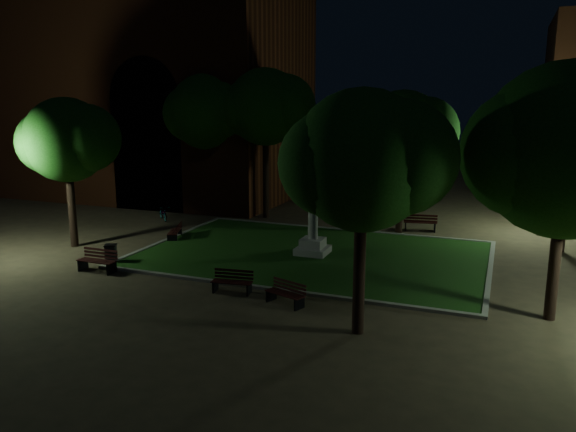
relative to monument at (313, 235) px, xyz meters
name	(u,v)px	position (x,y,z in m)	size (l,w,h in m)	color
ground	(297,267)	(0.00, -2.00, -0.96)	(80.00, 80.00, 0.00)	#453926
lawn	(313,254)	(0.00, 0.00, -0.92)	(15.00, 10.00, 0.08)	#18400F
lawn_kerb	(313,254)	(0.00, 0.00, -0.90)	(15.40, 10.40, 0.12)	slate
monument	(313,235)	(0.00, 0.00, 0.00)	(1.40, 1.40, 3.20)	#9E9990
building_main	(158,93)	(-15.86, 11.79, 6.42)	(20.00, 12.00, 15.00)	#552613
tree_west	(68,140)	(-11.10, -2.69, 4.13)	(4.82, 3.94, 7.06)	black
tree_north_wl	(267,107)	(-5.16, 6.80, 5.53)	(5.46, 4.45, 8.72)	black
tree_north_er	(405,133)	(2.94, 5.79, 4.30)	(5.31, 4.33, 7.43)	black
tree_ne	(575,130)	(10.63, 4.73, 4.65)	(5.52, 4.50, 7.87)	black
tree_east	(571,151)	(9.67, -4.38, 4.48)	(6.64, 5.42, 8.15)	black
tree_se	(365,161)	(4.14, -7.65, 4.29)	(5.07, 4.14, 7.32)	black
tree_nw	(209,112)	(-8.83, 6.58, 5.23)	(5.59, 4.56, 8.48)	black
lamppost_nw	(182,158)	(-11.24, 7.23, 2.30)	(1.18, 0.28, 4.69)	black
lamppost_ne	(543,180)	(9.70, 7.81, 1.94)	(1.18, 0.28, 4.09)	black
bench_near_left	(233,282)	(-1.14, -5.78, -0.57)	(1.55, 0.72, 0.82)	black
bench_near_right	(286,294)	(1.14, -6.22, -0.58)	(1.56, 0.98, 0.81)	black
bench_west_near	(98,261)	(-7.45, -5.50, -0.53)	(1.67, 0.59, 0.91)	black
bench_left_side	(176,232)	(-7.40, 0.27, -0.58)	(1.00, 1.53, 0.80)	black
bench_far_side	(420,223)	(3.84, 6.55, -0.51)	(1.81, 0.87, 0.95)	black
trash_bin	(111,254)	(-7.74, -4.32, -0.54)	(0.63, 0.63, 0.82)	black
bicycle	(163,213)	(-10.56, 3.95, -0.54)	(0.55, 1.58, 0.83)	black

